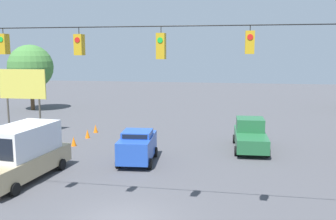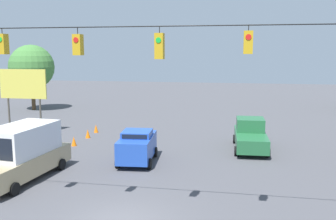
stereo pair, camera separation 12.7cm
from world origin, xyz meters
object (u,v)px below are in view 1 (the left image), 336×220
at_px(traffic_cone_nearest, 24,168).
at_px(traffic_cone_third, 61,149).
at_px(overhead_signal_span, 121,89).
at_px(tree_horizon_left, 31,67).
at_px(traffic_cone_farthest, 96,129).
at_px(box_truck_tan_parked_shoulder, 22,153).
at_px(roadside_billboard, 22,87).
at_px(traffic_cone_fourth, 74,141).
at_px(pickup_truck_green_oncoming_far, 250,135).
at_px(sedan_blue_withflow_mid, 137,146).
at_px(traffic_cone_second, 41,158).
at_px(traffic_cone_fifth, 87,134).

relative_size(traffic_cone_nearest, traffic_cone_third, 1.00).
height_order(overhead_signal_span, tree_horizon_left, overhead_signal_span).
height_order(traffic_cone_farthest, tree_horizon_left, tree_horizon_left).
bearing_deg(traffic_cone_nearest, traffic_cone_farthest, -89.35).
bearing_deg(box_truck_tan_parked_shoulder, traffic_cone_nearest, -64.92).
height_order(overhead_signal_span, roadside_billboard, overhead_signal_span).
bearing_deg(traffic_cone_fourth, traffic_cone_farthest, -88.60).
bearing_deg(pickup_truck_green_oncoming_far, traffic_cone_farthest, -14.23).
xyz_separation_m(box_truck_tan_parked_shoulder, traffic_cone_fourth, (0.31, -7.13, -1.08)).
height_order(box_truck_tan_parked_shoulder, traffic_cone_fourth, box_truck_tan_parked_shoulder).
bearing_deg(traffic_cone_farthest, traffic_cone_nearest, 90.65).
height_order(overhead_signal_span, sedan_blue_withflow_mid, overhead_signal_span).
bearing_deg(tree_horizon_left, traffic_cone_nearest, 118.91).
distance_m(traffic_cone_second, traffic_cone_third, 2.22).
bearing_deg(traffic_cone_fifth, pickup_truck_green_oncoming_far, 174.72).
xyz_separation_m(pickup_truck_green_oncoming_far, traffic_cone_fifth, (12.55, -1.16, -0.63)).
distance_m(sedan_blue_withflow_mid, roadside_billboard, 13.83).
height_order(traffic_cone_nearest, roadside_billboard, roadside_billboard).
xyz_separation_m(traffic_cone_third, traffic_cone_fifth, (0.12, -4.76, 0.00)).
height_order(traffic_cone_second, traffic_cone_third, same).
distance_m(traffic_cone_third, traffic_cone_fifth, 4.76).
distance_m(traffic_cone_second, traffic_cone_fifth, 6.97).
bearing_deg(tree_horizon_left, overhead_signal_span, 126.02).
height_order(sedan_blue_withflow_mid, tree_horizon_left, tree_horizon_left).
xyz_separation_m(traffic_cone_fifth, tree_horizon_left, (11.98, -12.63, 4.67)).
relative_size(sedan_blue_withflow_mid, roadside_billboard, 0.77).
distance_m(box_truck_tan_parked_shoulder, traffic_cone_fourth, 7.22).
bearing_deg(box_truck_tan_parked_shoulder, traffic_cone_farthest, -87.95).
bearing_deg(overhead_signal_span, box_truck_tan_parked_shoulder, -29.97).
bearing_deg(tree_horizon_left, pickup_truck_green_oncoming_far, 150.66).
height_order(box_truck_tan_parked_shoulder, traffic_cone_farthest, box_truck_tan_parked_shoulder).
relative_size(traffic_cone_second, traffic_cone_third, 1.00).
bearing_deg(box_truck_tan_parked_shoulder, pickup_truck_green_oncoming_far, -145.07).
bearing_deg(overhead_signal_span, tree_horizon_left, -53.98).
relative_size(traffic_cone_farthest, roadside_billboard, 0.13).
relative_size(box_truck_tan_parked_shoulder, traffic_cone_nearest, 9.52).
bearing_deg(traffic_cone_nearest, tree_horizon_left, -61.09).
relative_size(traffic_cone_second, roadside_billboard, 0.13).
relative_size(traffic_cone_nearest, traffic_cone_fifth, 1.00).
distance_m(overhead_signal_span, traffic_cone_second, 11.06).
bearing_deg(box_truck_tan_parked_shoulder, traffic_cone_third, -87.79).
xyz_separation_m(overhead_signal_span, roadside_billboard, (13.22, -14.79, -1.51)).
bearing_deg(traffic_cone_second, traffic_cone_fourth, -91.97).
relative_size(box_truck_tan_parked_shoulder, traffic_cone_fifth, 9.52).
xyz_separation_m(traffic_cone_second, traffic_cone_third, (-0.27, -2.21, 0.00)).
height_order(traffic_cone_second, traffic_cone_fifth, same).
bearing_deg(sedan_blue_withflow_mid, pickup_truck_green_oncoming_far, -147.00).
bearing_deg(box_truck_tan_parked_shoulder, traffic_cone_fifth, -88.19).
relative_size(box_truck_tan_parked_shoulder, traffic_cone_third, 9.52).
height_order(pickup_truck_green_oncoming_far, roadside_billboard, roadside_billboard).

